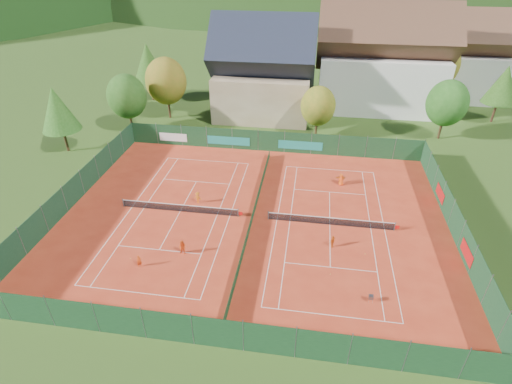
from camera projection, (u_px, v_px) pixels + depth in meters
The scene contains 35 objects.
ground at pixel (253, 218), 42.10m from camera, with size 600.00×600.00×0.00m, color #2B4916.
clay_pad at pixel (253, 218), 42.08m from camera, with size 40.00×32.00×0.01m, color red.
court_markings_left at pixel (180, 211), 43.09m from camera, with size 11.03×23.83×0.00m.
court_markings_right at pixel (330, 225), 41.07m from camera, with size 11.03×23.83×0.00m.
tennis_net_left at pixel (181, 208), 42.81m from camera, with size 13.30×0.10×1.02m.
tennis_net_right at pixel (332, 221), 40.79m from camera, with size 13.30×0.10×1.02m.
court_divider at pixel (253, 214), 41.82m from camera, with size 0.03×28.80×1.00m.
fence_north at pixel (268, 141), 54.75m from camera, with size 40.00×0.10×3.00m.
fence_south at pixel (218, 333), 27.90m from camera, with size 40.00×0.04×3.00m.
fence_west at pixel (74, 191), 43.81m from camera, with size 0.04×32.00×3.00m.
fence_east at pixel (456, 223), 38.82m from camera, with size 0.09×32.00×3.00m.
chalet at pixel (264, 74), 64.04m from camera, with size 16.20×12.00×16.00m.
hotel_block_a at pixel (382, 65), 66.26m from camera, with size 21.60×11.00×17.25m.
hotel_block_b at pixel (456, 60), 71.60m from camera, with size 17.28×10.00×15.50m.
tree_west_front at pixel (127, 96), 58.73m from camera, with size 5.72×5.72×8.69m.
tree_west_mid at pixel (166, 81), 62.89m from camera, with size 6.44×6.44×9.78m.
tree_west_back at pixel (148, 62), 69.98m from camera, with size 5.60×5.60×10.00m.
tree_center at pixel (318, 106), 57.23m from camera, with size 5.01×5.01×7.60m.
tree_east_front at pixel (447, 103), 56.27m from camera, with size 5.72×5.72×8.69m.
tree_east_mid at pixel (503, 85), 61.35m from camera, with size 5.04×5.04×9.00m.
tree_west_side at pixel (57, 109), 52.44m from camera, with size 5.04×5.04×9.00m.
tree_east_back at pixel (438, 65), 68.69m from camera, with size 7.15×7.15×10.86m.
mountain_backdrop at pixel (354, 60), 255.00m from camera, with size 820.00×530.00×242.00m.
ball_hopper at pixel (371, 297), 32.00m from camera, with size 0.34×0.34×0.80m.
loose_ball_0 at pixel (130, 258), 36.69m from camera, with size 0.07×0.07×0.07m, color #CCD833.
loose_ball_1 at pixel (330, 274), 34.93m from camera, with size 0.07×0.07×0.07m, color #CCD833.
loose_ball_2 at pixel (279, 191), 46.64m from camera, with size 0.07×0.07×0.07m, color #CCD833.
loose_ball_3 at pixel (220, 170), 50.86m from camera, with size 0.07×0.07×0.07m, color #CCD833.
loose_ball_4 at pixel (365, 254), 37.20m from camera, with size 0.07×0.07×0.07m, color #CCD833.
player_left_near at pixel (139, 261), 35.48m from camera, with size 0.46×0.30×1.25m, color #DD4613.
player_left_mid at pixel (183, 248), 36.86m from camera, with size 0.74×0.58×1.52m, color #E64A14.
player_left_far at pixel (198, 198), 44.19m from camera, with size 0.88×0.51×1.37m, color orange.
player_right_near at pixel (333, 241), 37.79m from camera, with size 0.76×0.32×1.30m, color #D75513.
player_right_far_a at pixel (341, 180), 47.38m from camera, with size 0.72×0.47×1.47m, color #EF5415.
player_right_far_b at pixel (341, 178), 47.84m from camera, with size 1.19×0.38×1.29m, color orange.
Camera 1 is at (5.39, -33.73, 24.74)m, focal length 28.00 mm.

